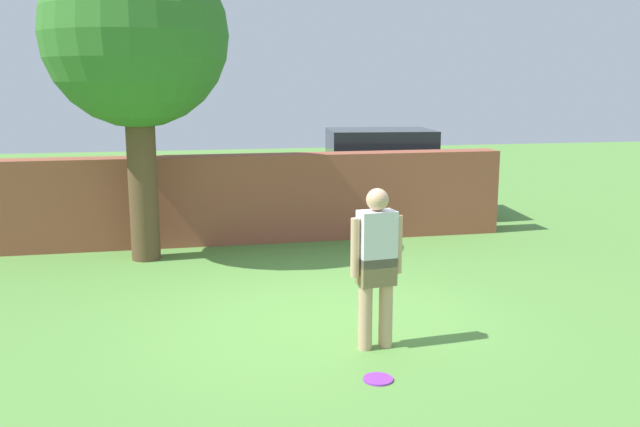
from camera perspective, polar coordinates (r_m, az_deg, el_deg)
ground_plane at (r=7.79m, az=0.48°, el=-8.72°), size 40.00×40.00×0.00m
brick_wall at (r=11.28m, az=-11.27°, el=1.05°), size 10.77×0.50×1.45m
tree at (r=10.31m, az=-15.19°, el=14.01°), size 2.64×2.64×4.61m
person at (r=6.71m, az=4.75°, el=-4.00°), size 0.54×0.26×1.62m
car at (r=13.47m, az=5.02°, el=3.38°), size 4.36×2.27×1.72m
frisbee_purple at (r=6.29m, az=4.88°, el=-13.66°), size 0.27×0.27×0.02m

